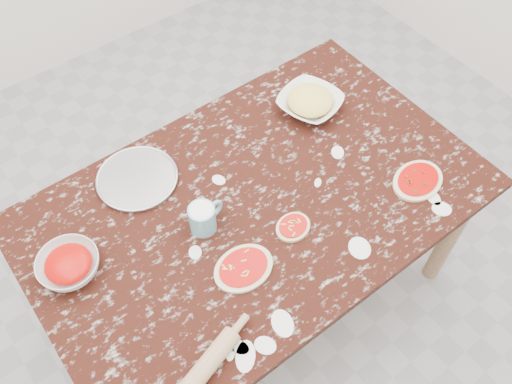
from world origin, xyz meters
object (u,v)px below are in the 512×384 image
object	(u,v)px
worktable	(256,213)
flour_mug	(203,217)
pizza_tray	(137,179)
rolling_pin	(202,372)
sauce_bowl	(69,266)
cheese_bowl	(310,103)

from	to	relation	value
worktable	flour_mug	size ratio (longest dim) A/B	11.74
pizza_tray	rolling_pin	bearing A→B (deg)	-105.68
sauce_bowl	flour_mug	xyz separation A→B (m)	(0.44, -0.12, 0.02)
flour_mug	worktable	bearing A→B (deg)	-5.51
sauce_bowl	flour_mug	world-z (taller)	flour_mug
cheese_bowl	rolling_pin	xyz separation A→B (m)	(-0.93, -0.62, -0.00)
pizza_tray	flour_mug	bearing A→B (deg)	-75.08
worktable	pizza_tray	bearing A→B (deg)	131.07
cheese_bowl	flour_mug	bearing A→B (deg)	-162.15
cheese_bowl	rolling_pin	bearing A→B (deg)	-146.26
worktable	sauce_bowl	distance (m)	0.67
worktable	pizza_tray	distance (m)	0.45
pizza_tray	flour_mug	size ratio (longest dim) A/B	2.12
pizza_tray	sauce_bowl	size ratio (longest dim) A/B	1.44
flour_mug	rolling_pin	bearing A→B (deg)	-124.64
worktable	sauce_bowl	size ratio (longest dim) A/B	7.95
pizza_tray	cheese_bowl	size ratio (longest dim) A/B	1.21
pizza_tray	worktable	bearing A→B (deg)	-48.93
worktable	pizza_tray	size ratio (longest dim) A/B	5.53
flour_mug	cheese_bowl	bearing A→B (deg)	17.85
flour_mug	rolling_pin	xyz separation A→B (m)	(-0.29, -0.42, -0.03)
cheese_bowl	pizza_tray	bearing A→B (deg)	171.95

